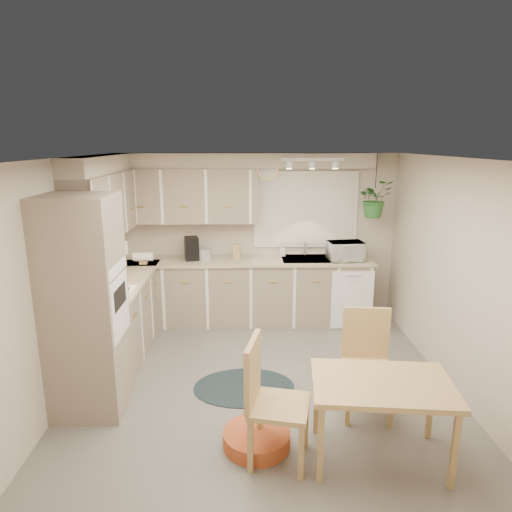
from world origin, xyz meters
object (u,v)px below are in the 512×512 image
object	(u,v)px
pet_bed	(257,439)
dining_table	(380,420)
chair_left	(280,402)
chair_back	(368,366)
microwave	(346,249)
braided_rug	(244,387)

from	to	relation	value
pet_bed	dining_table	bearing A→B (deg)	-9.86
dining_table	chair_left	world-z (taller)	chair_left
chair_back	microwave	xyz separation A→B (m)	(0.25, 2.26, 0.60)
braided_rug	microwave	distance (m)	2.50
braided_rug	microwave	world-z (taller)	microwave
pet_bed	microwave	bearing A→B (deg)	64.22
dining_table	microwave	distance (m)	3.00
chair_back	braided_rug	bearing A→B (deg)	-17.47
chair_left	dining_table	bearing A→B (deg)	102.28
chair_back	microwave	bearing A→B (deg)	-90.23
chair_left	chair_back	world-z (taller)	chair_left
chair_left	braided_rug	world-z (taller)	chair_left
braided_rug	pet_bed	bearing A→B (deg)	-83.48
dining_table	pet_bed	size ratio (longest dim) A/B	1.90
dining_table	braided_rug	world-z (taller)	dining_table
pet_bed	microwave	size ratio (longest dim) A/B	1.21
chair_left	microwave	distance (m)	3.15
braided_rug	chair_back	bearing A→B (deg)	-23.57
braided_rug	pet_bed	world-z (taller)	pet_bed
chair_back	braided_rug	size ratio (longest dim) A/B	0.93
chair_back	pet_bed	distance (m)	1.23
braided_rug	dining_table	bearing A→B (deg)	-45.71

